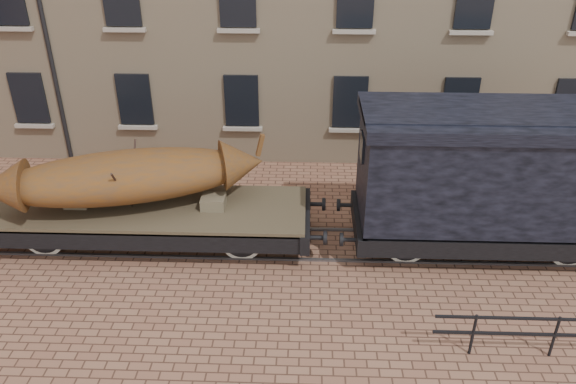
{
  "coord_description": "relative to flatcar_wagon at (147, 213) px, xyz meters",
  "views": [
    {
      "loc": [
        -0.37,
        -12.32,
        8.36
      ],
      "look_at": [
        -0.84,
        0.5,
        1.3
      ],
      "focal_mm": 35.0,
      "sensor_mm": 36.0,
      "label": 1
    }
  ],
  "objects": [
    {
      "name": "ground",
      "position": [
        4.48,
        0.0,
        -0.87
      ],
      "size": [
        90.0,
        90.0,
        0.0
      ],
      "primitive_type": "plane",
      "color": "brown"
    },
    {
      "name": "goods_van",
      "position": [
        8.63,
        0.0,
        1.51
      ],
      "size": [
        7.35,
        2.68,
        3.8
      ],
      "color": "black",
      "rests_on": "ground"
    },
    {
      "name": "flatcar_wagon",
      "position": [
        0.0,
        0.0,
        0.0
      ],
      "size": [
        9.28,
        2.52,
        1.4
      ],
      "color": "#453B29",
      "rests_on": "ground"
    },
    {
      "name": "rail_track",
      "position": [
        4.48,
        0.0,
        -0.84
      ],
      "size": [
        30.0,
        1.52,
        0.06
      ],
      "color": "#59595E",
      "rests_on": "ground"
    },
    {
      "name": "iron_boat",
      "position": [
        -0.37,
        -0.0,
        1.07
      ],
      "size": [
        6.96,
        3.47,
        1.66
      ],
      "color": "brown",
      "rests_on": "flatcar_wagon"
    }
  ]
}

